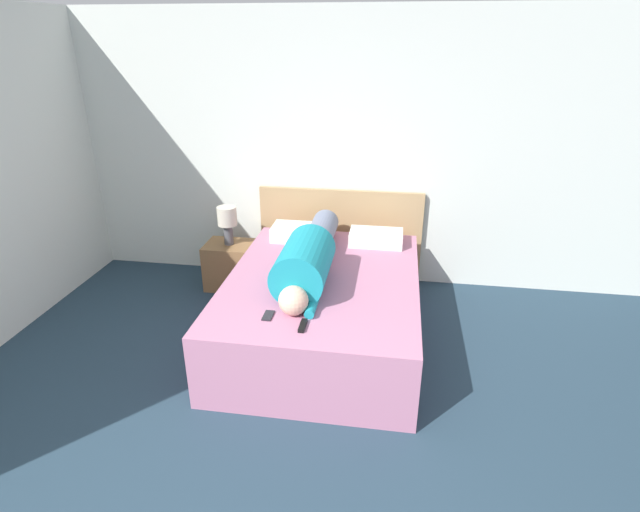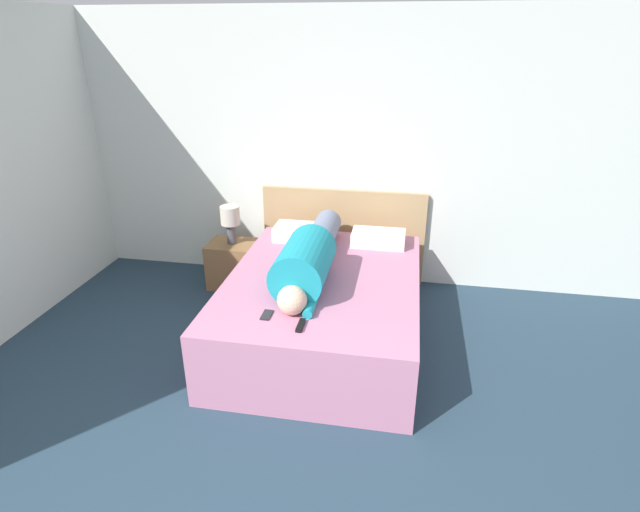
{
  "view_description": "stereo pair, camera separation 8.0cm",
  "coord_description": "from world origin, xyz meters",
  "px_view_note": "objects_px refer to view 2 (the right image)",
  "views": [
    {
      "loc": [
        0.55,
        -1.3,
        2.34
      ],
      "look_at": [
        0.02,
        2.1,
        0.82
      ],
      "focal_mm": 28.0,
      "sensor_mm": 36.0,
      "label": 1
    },
    {
      "loc": [
        0.63,
        -1.29,
        2.34
      ],
      "look_at": [
        0.02,
        2.1,
        0.82
      ],
      "focal_mm": 28.0,
      "sensor_mm": 36.0,
      "label": 2
    }
  ],
  "objects_px": {
    "pillow_second": "(378,238)",
    "tv_remote": "(300,325)",
    "person_lying": "(309,257)",
    "nightstand": "(234,264)",
    "cell_phone": "(267,315)",
    "pillow_near_headboard": "(302,232)",
    "bed": "(323,308)",
    "table_lamp": "(230,219)"
  },
  "relations": [
    {
      "from": "table_lamp",
      "to": "tv_remote",
      "type": "relative_size",
      "value": 2.54
    },
    {
      "from": "pillow_near_headboard",
      "to": "bed",
      "type": "bearing_deg",
      "value": -66.02
    },
    {
      "from": "tv_remote",
      "to": "cell_phone",
      "type": "distance_m",
      "value": 0.28
    },
    {
      "from": "person_lying",
      "to": "pillow_second",
      "type": "relative_size",
      "value": 3.42
    },
    {
      "from": "bed",
      "to": "tv_remote",
      "type": "distance_m",
      "value": 0.82
    },
    {
      "from": "person_lying",
      "to": "tv_remote",
      "type": "xyz_separation_m",
      "value": [
        0.09,
        -0.76,
        -0.16
      ]
    },
    {
      "from": "nightstand",
      "to": "bed",
      "type": "bearing_deg",
      "value": -36.99
    },
    {
      "from": "person_lying",
      "to": "cell_phone",
      "type": "xyz_separation_m",
      "value": [
        -0.17,
        -0.66,
        -0.16
      ]
    },
    {
      "from": "bed",
      "to": "person_lying",
      "type": "bearing_deg",
      "value": -177.05
    },
    {
      "from": "cell_phone",
      "to": "pillow_second",
      "type": "bearing_deg",
      "value": 65.12
    },
    {
      "from": "person_lying",
      "to": "pillow_near_headboard",
      "type": "bearing_deg",
      "value": 106.35
    },
    {
      "from": "pillow_second",
      "to": "tv_remote",
      "type": "relative_size",
      "value": 3.24
    },
    {
      "from": "nightstand",
      "to": "cell_phone",
      "type": "relative_size",
      "value": 3.66
    },
    {
      "from": "pillow_second",
      "to": "tv_remote",
      "type": "xyz_separation_m",
      "value": [
        -0.4,
        -1.53,
        -0.05
      ]
    },
    {
      "from": "cell_phone",
      "to": "nightstand",
      "type": "bearing_deg",
      "value": 117.88
    },
    {
      "from": "person_lying",
      "to": "pillow_second",
      "type": "height_order",
      "value": "person_lying"
    },
    {
      "from": "tv_remote",
      "to": "cell_phone",
      "type": "height_order",
      "value": "tv_remote"
    },
    {
      "from": "tv_remote",
      "to": "cell_phone",
      "type": "relative_size",
      "value": 1.15
    },
    {
      "from": "person_lying",
      "to": "tv_remote",
      "type": "distance_m",
      "value": 0.78
    },
    {
      "from": "table_lamp",
      "to": "pillow_second",
      "type": "distance_m",
      "value": 1.44
    },
    {
      "from": "bed",
      "to": "tv_remote",
      "type": "xyz_separation_m",
      "value": [
        -0.02,
        -0.77,
        0.3
      ]
    },
    {
      "from": "pillow_second",
      "to": "cell_phone",
      "type": "distance_m",
      "value": 1.58
    },
    {
      "from": "bed",
      "to": "person_lying",
      "type": "relative_size",
      "value": 1.23
    },
    {
      "from": "table_lamp",
      "to": "person_lying",
      "type": "height_order",
      "value": "person_lying"
    },
    {
      "from": "nightstand",
      "to": "pillow_near_headboard",
      "type": "height_order",
      "value": "pillow_near_headboard"
    },
    {
      "from": "pillow_near_headboard",
      "to": "person_lying",
      "type": "bearing_deg",
      "value": -73.65
    },
    {
      "from": "bed",
      "to": "pillow_near_headboard",
      "type": "relative_size",
      "value": 4.0
    },
    {
      "from": "table_lamp",
      "to": "pillow_second",
      "type": "relative_size",
      "value": 0.78
    },
    {
      "from": "table_lamp",
      "to": "bed",
      "type": "bearing_deg",
      "value": -36.99
    },
    {
      "from": "table_lamp",
      "to": "pillow_near_headboard",
      "type": "distance_m",
      "value": 0.72
    },
    {
      "from": "pillow_second",
      "to": "tv_remote",
      "type": "height_order",
      "value": "pillow_second"
    },
    {
      "from": "pillow_near_headboard",
      "to": "pillow_second",
      "type": "bearing_deg",
      "value": 0.0
    },
    {
      "from": "nightstand",
      "to": "person_lying",
      "type": "relative_size",
      "value": 0.29
    },
    {
      "from": "pillow_near_headboard",
      "to": "pillow_second",
      "type": "relative_size",
      "value": 1.05
    },
    {
      "from": "bed",
      "to": "tv_remote",
      "type": "bearing_deg",
      "value": -91.63
    },
    {
      "from": "nightstand",
      "to": "cell_phone",
      "type": "xyz_separation_m",
      "value": [
        0.77,
        -1.46,
        0.34
      ]
    },
    {
      "from": "pillow_second",
      "to": "tv_remote",
      "type": "distance_m",
      "value": 1.58
    },
    {
      "from": "table_lamp",
      "to": "person_lying",
      "type": "relative_size",
      "value": 0.23
    },
    {
      "from": "bed",
      "to": "nightstand",
      "type": "relative_size",
      "value": 4.3
    },
    {
      "from": "bed",
      "to": "table_lamp",
      "type": "relative_size",
      "value": 5.37
    },
    {
      "from": "bed",
      "to": "pillow_near_headboard",
      "type": "bearing_deg",
      "value": 113.98
    },
    {
      "from": "person_lying",
      "to": "pillow_near_headboard",
      "type": "relative_size",
      "value": 3.25
    }
  ]
}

